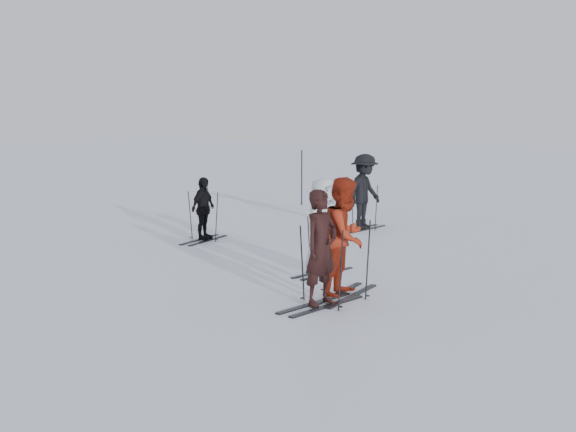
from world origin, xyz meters
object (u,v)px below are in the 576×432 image
object	(u,v)px
skier_near_dark	(321,249)
skier_uphill_left	(203,210)
skier_red	(345,238)
skier_grey	(323,227)
piste_marker	(302,178)
skier_uphill_far	(364,192)

from	to	relation	value
skier_near_dark	skier_uphill_left	size ratio (longest dim) A/B	1.21
skier_red	skier_grey	size ratio (longest dim) A/B	1.09
skier_red	skier_uphill_left	world-z (taller)	skier_red
skier_uphill_left	piste_marker	distance (m)	7.35
skier_uphill_far	skier_grey	bearing A→B (deg)	-155.08
skier_near_dark	skier_grey	world-z (taller)	skier_near_dark
piste_marker	skier_grey	bearing A→B (deg)	-57.73
skier_grey	skier_near_dark	bearing A→B (deg)	-141.13
skier_red	skier_near_dark	bearing A→B (deg)	175.60
skier_uphill_far	piste_marker	distance (m)	5.38
skier_red	piste_marker	bearing A→B (deg)	32.55
skier_near_dark	skier_red	bearing A→B (deg)	8.16
skier_near_dark	skier_red	size ratio (longest dim) A/B	0.93
skier_near_dark	skier_grey	bearing A→B (deg)	39.38
skier_near_dark	skier_red	distance (m)	0.76
skier_near_dark	skier_uphill_left	world-z (taller)	skier_near_dark
skier_near_dark	skier_uphill_left	bearing A→B (deg)	65.98
skier_grey	skier_red	bearing A→B (deg)	-128.22
skier_red	skier_uphill_left	distance (m)	6.15
skier_uphill_left	skier_uphill_far	size ratio (longest dim) A/B	0.77
skier_grey	piste_marker	xyz separation A→B (m)	(-5.63, 8.92, 0.02)
skier_red	skier_grey	xyz separation A→B (m)	(-1.14, 1.33, -0.08)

